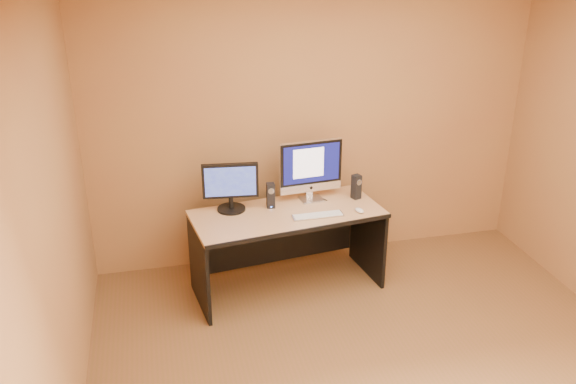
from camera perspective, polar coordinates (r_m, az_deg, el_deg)
The scene contains 10 objects.
walls at distance 3.68m, azimuth 10.67°, elevation -2.22°, with size 4.00×4.00×2.60m, color olive, non-canonical shape.
desk at distance 5.18m, azimuth -0.05°, elevation -5.53°, with size 1.56×0.68×0.72m, color tan, non-canonical shape.
imac at distance 5.15m, azimuth 2.24°, elevation 1.99°, with size 0.56×0.20×0.54m, color silver, non-canonical shape.
second_monitor at distance 5.00m, azimuth -5.40°, elevation 0.45°, with size 0.47×0.23×0.41m, color black, non-canonical shape.
speaker_left at distance 5.07m, azimuth -1.64°, elevation -0.32°, with size 0.07×0.07×0.21m, color black, non-canonical shape.
speaker_right at distance 5.28m, azimuth 6.40°, elevation 0.49°, with size 0.07×0.07×0.21m, color black, non-canonical shape.
keyboard at distance 4.95m, azimuth 2.81°, elevation -2.20°, with size 0.42×0.11×0.02m, color #B2B2B6.
mouse at distance 5.05m, azimuth 6.71°, elevation -1.71°, with size 0.06×0.10×0.04m, color silver.
cable_a at distance 5.31m, azimuth 2.86°, elevation -0.44°, with size 0.01×0.01×0.21m, color black.
cable_b at distance 5.32m, azimuth 1.75°, elevation -0.39°, with size 0.01×0.01×0.18m, color black.
Camera 1 is at (-1.40, -3.02, 2.85)m, focal length 38.00 mm.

